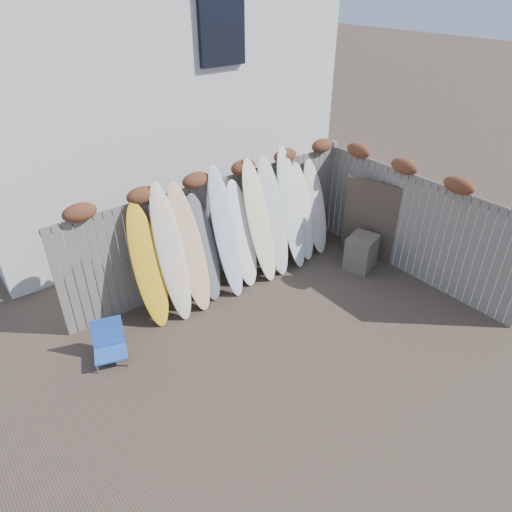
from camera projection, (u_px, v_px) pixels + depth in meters
ground at (300, 338)px, 7.50m from camera, size 80.00×80.00×0.00m
back_fence at (220, 220)px, 8.51m from camera, size 6.05×0.28×2.24m
right_fence at (412, 219)px, 8.61m from camera, size 0.28×4.40×2.24m
house at (132, 70)px, 10.43m from camera, size 8.50×5.50×6.33m
beach_chair at (109, 342)px, 6.99m from camera, size 0.62×0.64×0.64m
wooden_crate at (361, 252)px, 9.12m from camera, size 0.72×0.66×0.70m
lattice_panel at (370, 220)px, 9.25m from camera, size 0.39×1.07×1.67m
surfboard_0 at (148, 267)px, 7.43m from camera, size 0.56×0.77×2.08m
surfboard_1 at (171, 254)px, 7.54m from camera, size 0.53×0.84×2.31m
surfboard_2 at (190, 249)px, 7.75m from camera, size 0.58×0.82×2.24m
surfboard_3 at (204, 249)px, 8.05m from camera, size 0.50×0.70×1.93m
surfboard_4 at (226, 233)px, 8.10m from camera, size 0.49×0.84×2.34m
surfboard_5 at (242, 234)px, 8.43m from camera, size 0.55×0.72×1.98m
surfboard_6 at (259, 222)px, 8.51m from camera, size 0.57×0.84×2.30m
surfboard_7 at (273, 217)px, 8.71m from camera, size 0.55×0.81×2.27m
surfboard_8 at (291, 209)px, 8.93m from camera, size 0.52×0.83×2.34m
surfboard_9 at (302, 212)px, 9.23m from camera, size 0.52×0.73×1.96m
surfboard_10 at (315, 207)px, 9.46m from camera, size 0.53×0.70×1.93m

